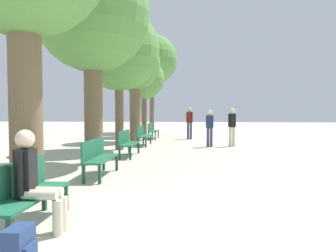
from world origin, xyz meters
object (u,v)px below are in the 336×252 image
at_px(tree_row_1, 92,16).
at_px(pedestrian_near, 189,121).
at_px(pedestrian_mid, 210,126).
at_px(pedestrian_far, 232,125).
at_px(tree_row_4, 144,79).
at_px(backpack, 19,247).
at_px(tree_row_2, 119,50).
at_px(tree_row_3, 135,66).
at_px(bench_row_3, 142,134).
at_px(bench_row_1, 98,155).
at_px(bench_row_4, 152,130).
at_px(person_seated, 35,179).
at_px(bench_row_0, 23,190).
at_px(bench_row_2, 127,141).
at_px(tree_row_5, 152,60).

relative_size(tree_row_1, pedestrian_near, 3.49).
bearing_deg(pedestrian_mid, pedestrian_far, 18.32).
distance_m(tree_row_4, pedestrian_far, 7.21).
bearing_deg(backpack, tree_row_1, 100.61).
bearing_deg(tree_row_2, tree_row_3, 90.00).
height_order(bench_row_3, pedestrian_near, pedestrian_near).
xyz_separation_m(bench_row_1, pedestrian_mid, (2.92, 6.43, 0.39)).
relative_size(bench_row_4, tree_row_1, 0.28).
relative_size(person_seated, pedestrian_mid, 0.84).
height_order(tree_row_3, tree_row_4, tree_row_3).
bearing_deg(bench_row_1, bench_row_4, 90.00).
relative_size(person_seated, pedestrian_near, 0.77).
bearing_deg(bench_row_4, tree_row_1, -94.65).
height_order(bench_row_4, person_seated, person_seated).
relative_size(bench_row_0, bench_row_3, 1.00).
xyz_separation_m(bench_row_4, person_seated, (0.23, -13.65, 0.18)).
xyz_separation_m(tree_row_2, pedestrian_far, (4.56, 1.55, -2.94)).
height_order(bench_row_1, tree_row_2, tree_row_2).
height_order(bench_row_0, bench_row_4, same).
distance_m(bench_row_2, pedestrian_near, 7.02).
height_order(tree_row_3, person_seated, tree_row_3).
distance_m(bench_row_4, person_seated, 13.65).
bearing_deg(tree_row_5, pedestrian_near, -63.45).
xyz_separation_m(bench_row_2, tree_row_1, (-0.67, -1.52, 3.74)).
distance_m(bench_row_2, backpack, 7.80).
height_order(bench_row_1, tree_row_3, tree_row_3).
height_order(bench_row_3, backpack, bench_row_3).
height_order(bench_row_0, pedestrian_far, pedestrian_far).
xyz_separation_m(bench_row_1, bench_row_2, (0.00, 3.38, 0.00)).
relative_size(bench_row_1, pedestrian_near, 0.96).
xyz_separation_m(tree_row_1, tree_row_3, (0.00, 6.86, -0.52)).
bearing_deg(tree_row_3, bench_row_0, -86.82).
distance_m(tree_row_1, backpack, 7.55).
xyz_separation_m(bench_row_1, tree_row_4, (-0.67, 11.78, 2.88)).
relative_size(bench_row_1, tree_row_4, 0.36).
bearing_deg(bench_row_0, bench_row_4, 90.00).
distance_m(tree_row_4, backpack, 16.53).
xyz_separation_m(bench_row_0, backpack, (0.50, -1.02, -0.31)).
relative_size(person_seated, backpack, 3.27).
bearing_deg(pedestrian_near, bench_row_1, -101.37).
bearing_deg(pedestrian_mid, tree_row_2, -161.14).
relative_size(backpack, pedestrian_near, 0.23).
bearing_deg(tree_row_1, tree_row_5, 90.00).
relative_size(tree_row_5, pedestrian_near, 4.02).
relative_size(bench_row_2, pedestrian_near, 0.96).
relative_size(bench_row_0, tree_row_2, 0.30).
height_order(tree_row_3, pedestrian_far, tree_row_3).
height_order(bench_row_3, pedestrian_mid, pedestrian_mid).
xyz_separation_m(pedestrian_mid, pedestrian_far, (0.97, 0.32, 0.05)).
bearing_deg(tree_row_2, pedestrian_near, 61.02).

